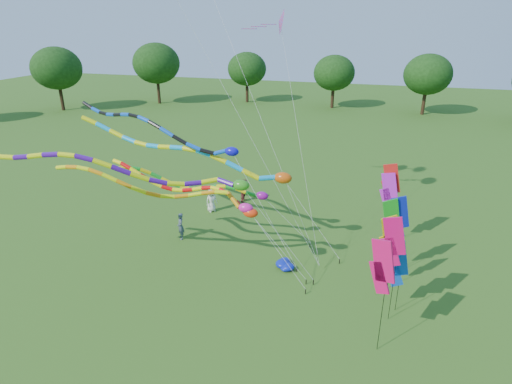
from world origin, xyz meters
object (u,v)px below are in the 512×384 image
(tube_kite_orange, at_px, (173,192))
(person_a, at_px, (211,200))
(tube_kite_red, at_px, (200,193))
(person_b, at_px, (181,226))
(person_c, at_px, (245,190))
(blue_nylon_heap, at_px, (285,265))

(tube_kite_orange, height_order, person_a, tube_kite_orange)
(tube_kite_red, relative_size, person_a, 6.69)
(person_a, xyz_separation_m, person_b, (-0.32, -4.49, 0.02))
(person_a, distance_m, person_c, 3.05)
(blue_nylon_heap, relative_size, person_c, 0.70)
(blue_nylon_heap, distance_m, person_a, 9.16)
(tube_kite_red, bearing_deg, person_c, 103.84)
(blue_nylon_heap, height_order, person_a, person_a)
(person_c, bearing_deg, person_b, 167.52)
(tube_kite_red, height_order, tube_kite_orange, tube_kite_orange)
(tube_kite_orange, distance_m, person_b, 5.44)
(tube_kite_red, xyz_separation_m, person_c, (-0.51, 9.43, -3.54))
(tube_kite_red, distance_m, person_a, 8.15)
(tube_kite_orange, height_order, blue_nylon_heap, tube_kite_orange)
(person_b, relative_size, person_c, 0.99)
(tube_kite_orange, relative_size, person_a, 7.77)
(person_a, bearing_deg, person_b, -139.53)
(tube_kite_red, bearing_deg, person_b, 147.38)
(tube_kite_red, xyz_separation_m, person_a, (-2.29, 6.96, -3.58))
(person_a, height_order, person_c, person_c)
(person_c, bearing_deg, blue_nylon_heap, -144.83)
(blue_nylon_heap, height_order, person_b, person_b)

